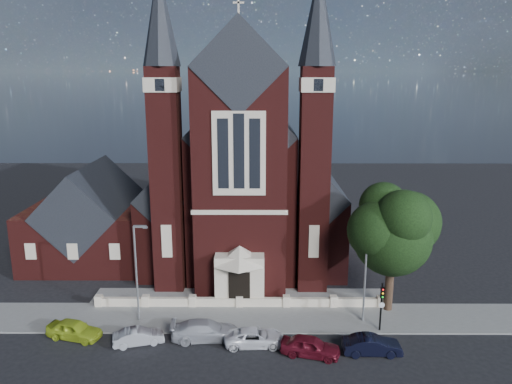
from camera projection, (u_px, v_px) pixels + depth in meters
ground at (243, 269)px, 50.81m from camera, size 120.00×120.00×0.00m
pavement_strip at (239, 318)px, 40.60m from camera, size 60.00×5.00×0.12m
forecourt_paving at (240, 297)px, 44.49m from camera, size 26.00×3.00×0.14m
forecourt_wall at (240, 307)px, 42.55m from camera, size 24.00×0.40×0.90m
church at (244, 175)px, 56.60m from camera, size 20.01×34.90×29.20m
parish_hall at (93, 222)px, 52.86m from camera, size 12.00×12.20×10.24m
street_tree at (395, 233)px, 40.08m from camera, size 6.40×6.60×10.70m
street_lamp_left at (137, 268)px, 39.07m from camera, size 1.16×0.22×8.09m
street_lamp_right at (367, 268)px, 38.99m from camera, size 1.16×0.22×8.09m
traffic_signal at (382, 301)px, 37.93m from camera, size 0.28×0.42×4.00m
car_lime_van at (74, 330)px, 37.43m from camera, size 4.49×2.72×1.43m
car_silver_a at (138, 337)px, 36.65m from camera, size 3.91×2.28×1.22m
car_silver_b at (205, 330)px, 37.26m from camera, size 5.27×2.48×1.49m
car_white_suv at (255, 337)px, 36.54m from camera, size 4.56×2.27×1.24m
car_dark_red at (310, 346)px, 35.16m from camera, size 4.50×2.70×1.43m
car_navy at (372, 345)px, 35.34m from camera, size 4.17×1.46×1.37m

